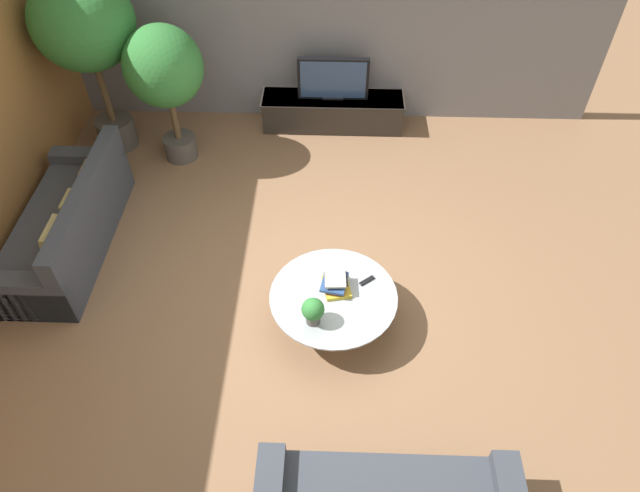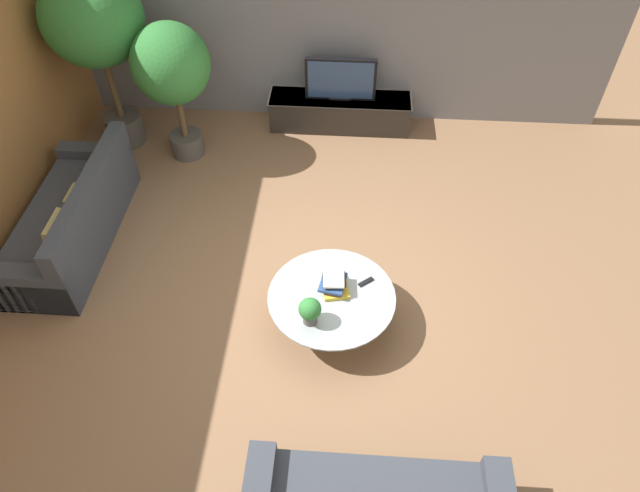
{
  "view_description": "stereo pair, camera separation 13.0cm",
  "coord_description": "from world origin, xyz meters",
  "px_view_note": "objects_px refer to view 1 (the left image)",
  "views": [
    {
      "loc": [
        0.27,
        -3.69,
        4.56
      ],
      "look_at": [
        0.14,
        0.12,
        0.55
      ],
      "focal_mm": 32.0,
      "sensor_mm": 36.0,
      "label": 1
    },
    {
      "loc": [
        0.4,
        -3.68,
        4.56
      ],
      "look_at": [
        0.14,
        0.12,
        0.55
      ],
      "focal_mm": 32.0,
      "sensor_mm": 36.0,
      "label": 2
    }
  ],
  "objects_px": {
    "coffee_table": "(333,303)",
    "couch_by_wall": "(69,226)",
    "potted_palm_tall": "(85,29)",
    "media_console": "(333,111)",
    "potted_palm_corner": "(164,72)",
    "television": "(333,79)",
    "potted_plant_tabletop": "(313,311)"
  },
  "relations": [
    {
      "from": "potted_plant_tabletop",
      "to": "potted_palm_tall",
      "type": "bearing_deg",
      "value": 131.16
    },
    {
      "from": "television",
      "to": "couch_by_wall",
      "type": "xyz_separation_m",
      "value": [
        -2.79,
        -2.36,
        -0.43
      ]
    },
    {
      "from": "potted_palm_corner",
      "to": "couch_by_wall",
      "type": "bearing_deg",
      "value": -117.83
    },
    {
      "from": "potted_palm_corner",
      "to": "potted_plant_tabletop",
      "type": "relative_size",
      "value": 6.2
    },
    {
      "from": "media_console",
      "to": "potted_palm_corner",
      "type": "bearing_deg",
      "value": -158.85
    },
    {
      "from": "potted_palm_tall",
      "to": "potted_palm_corner",
      "type": "relative_size",
      "value": 1.28
    },
    {
      "from": "couch_by_wall",
      "to": "potted_palm_tall",
      "type": "xyz_separation_m",
      "value": [
        -0.02,
        1.84,
        1.3
      ]
    },
    {
      "from": "coffee_table",
      "to": "potted_palm_tall",
      "type": "distance_m",
      "value": 4.21
    },
    {
      "from": "couch_by_wall",
      "to": "potted_palm_tall",
      "type": "bearing_deg",
      "value": -179.39
    },
    {
      "from": "coffee_table",
      "to": "couch_by_wall",
      "type": "bearing_deg",
      "value": 161.67
    },
    {
      "from": "potted_palm_tall",
      "to": "television",
      "type": "bearing_deg",
      "value": 10.63
    },
    {
      "from": "coffee_table",
      "to": "couch_by_wall",
      "type": "xyz_separation_m",
      "value": [
        -2.85,
        0.94,
        0.0
      ]
    },
    {
      "from": "television",
      "to": "media_console",
      "type": "bearing_deg",
      "value": 90.0
    },
    {
      "from": "television",
      "to": "couch_by_wall",
      "type": "height_order",
      "value": "television"
    },
    {
      "from": "media_console",
      "to": "potted_palm_tall",
      "type": "relative_size",
      "value": 0.86
    },
    {
      "from": "media_console",
      "to": "couch_by_wall",
      "type": "bearing_deg",
      "value": -139.68
    },
    {
      "from": "media_console",
      "to": "potted_plant_tabletop",
      "type": "distance_m",
      "value": 3.63
    },
    {
      "from": "television",
      "to": "potted_plant_tabletop",
      "type": "xyz_separation_m",
      "value": [
        -0.11,
        -3.61,
        -0.16
      ]
    },
    {
      "from": "couch_by_wall",
      "to": "potted_palm_corner",
      "type": "distance_m",
      "value": 2.04
    },
    {
      "from": "potted_palm_corner",
      "to": "potted_plant_tabletop",
      "type": "distance_m",
      "value": 3.45
    },
    {
      "from": "television",
      "to": "potted_palm_corner",
      "type": "bearing_deg",
      "value": -158.89
    },
    {
      "from": "television",
      "to": "potted_plant_tabletop",
      "type": "height_order",
      "value": "television"
    },
    {
      "from": "media_console",
      "to": "potted_palm_tall",
      "type": "distance_m",
      "value": 3.16
    },
    {
      "from": "media_console",
      "to": "potted_plant_tabletop",
      "type": "bearing_deg",
      "value": -91.77
    },
    {
      "from": "coffee_table",
      "to": "potted_palm_tall",
      "type": "bearing_deg",
      "value": 135.91
    },
    {
      "from": "potted_palm_tall",
      "to": "potted_plant_tabletop",
      "type": "bearing_deg",
      "value": -48.84
    },
    {
      "from": "media_console",
      "to": "television",
      "type": "distance_m",
      "value": 0.48
    },
    {
      "from": "coffee_table",
      "to": "potted_palm_corner",
      "type": "height_order",
      "value": "potted_palm_corner"
    },
    {
      "from": "couch_by_wall",
      "to": "potted_palm_tall",
      "type": "relative_size",
      "value": 0.96
    },
    {
      "from": "media_console",
      "to": "couch_by_wall",
      "type": "height_order",
      "value": "couch_by_wall"
    },
    {
      "from": "couch_by_wall",
      "to": "potted_plant_tabletop",
      "type": "height_order",
      "value": "couch_by_wall"
    },
    {
      "from": "coffee_table",
      "to": "potted_plant_tabletop",
      "type": "relative_size",
      "value": 4.28
    }
  ]
}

